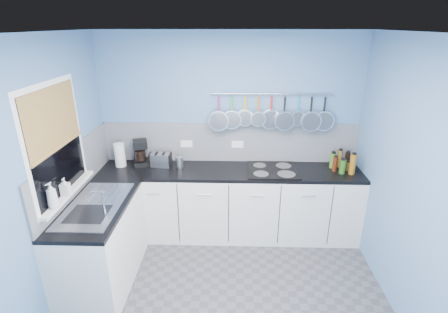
# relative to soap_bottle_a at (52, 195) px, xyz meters

# --- Properties ---
(floor) EXTENTS (3.20, 3.00, 0.02)m
(floor) POSITION_rel_soap_bottle_a_xyz_m (1.53, 0.01, -1.18)
(floor) COLOR #47474C
(floor) RESTS_ON ground
(ceiling) EXTENTS (3.20, 3.00, 0.02)m
(ceiling) POSITION_rel_soap_bottle_a_xyz_m (1.53, 0.01, 1.34)
(ceiling) COLOR white
(ceiling) RESTS_ON ground
(wall_back) EXTENTS (3.20, 0.02, 2.50)m
(wall_back) POSITION_rel_soap_bottle_a_xyz_m (1.53, 1.52, 0.08)
(wall_back) COLOR #537BA8
(wall_back) RESTS_ON ground
(wall_left) EXTENTS (0.02, 3.00, 2.50)m
(wall_left) POSITION_rel_soap_bottle_a_xyz_m (-0.08, 0.01, 0.08)
(wall_left) COLOR #537BA8
(wall_left) RESTS_ON ground
(wall_right) EXTENTS (0.02, 3.00, 2.50)m
(wall_right) POSITION_rel_soap_bottle_a_xyz_m (3.14, 0.01, 0.08)
(wall_right) COLOR #537BA8
(wall_right) RESTS_ON ground
(backsplash_back) EXTENTS (3.20, 0.02, 0.50)m
(backsplash_back) POSITION_rel_soap_bottle_a_xyz_m (1.53, 1.50, -0.02)
(backsplash_back) COLOR #98999D
(backsplash_back) RESTS_ON wall_back
(backsplash_left) EXTENTS (0.02, 1.80, 0.50)m
(backsplash_left) POSITION_rel_soap_bottle_a_xyz_m (-0.06, 0.61, -0.02)
(backsplash_left) COLOR #98999D
(backsplash_left) RESTS_ON wall_left
(cabinet_run_back) EXTENTS (3.20, 0.60, 0.86)m
(cabinet_run_back) POSITION_rel_soap_bottle_a_xyz_m (1.53, 1.21, -0.74)
(cabinet_run_back) COLOR silver
(cabinet_run_back) RESTS_ON ground
(worktop_back) EXTENTS (3.20, 0.60, 0.04)m
(worktop_back) POSITION_rel_soap_bottle_a_xyz_m (1.53, 1.21, -0.29)
(worktop_back) COLOR black
(worktop_back) RESTS_ON cabinet_run_back
(cabinet_run_left) EXTENTS (0.60, 1.20, 0.86)m
(cabinet_run_left) POSITION_rel_soap_bottle_a_xyz_m (0.23, 0.31, -0.74)
(cabinet_run_left) COLOR silver
(cabinet_run_left) RESTS_ON ground
(worktop_left) EXTENTS (0.60, 1.20, 0.04)m
(worktop_left) POSITION_rel_soap_bottle_a_xyz_m (0.23, 0.31, -0.29)
(worktop_left) COLOR black
(worktop_left) RESTS_ON cabinet_run_left
(window_frame) EXTENTS (0.01, 1.00, 1.10)m
(window_frame) POSITION_rel_soap_bottle_a_xyz_m (-0.05, 0.31, 0.38)
(window_frame) COLOR white
(window_frame) RESTS_ON wall_left
(window_glass) EXTENTS (0.01, 0.90, 1.00)m
(window_glass) POSITION_rel_soap_bottle_a_xyz_m (-0.04, 0.31, 0.38)
(window_glass) COLOR black
(window_glass) RESTS_ON wall_left
(bamboo_blind) EXTENTS (0.01, 0.90, 0.55)m
(bamboo_blind) POSITION_rel_soap_bottle_a_xyz_m (-0.03, 0.31, 0.61)
(bamboo_blind) COLOR olive
(bamboo_blind) RESTS_ON wall_left
(window_sill) EXTENTS (0.10, 0.98, 0.03)m
(window_sill) POSITION_rel_soap_bottle_a_xyz_m (-0.02, 0.31, -0.13)
(window_sill) COLOR white
(window_sill) RESTS_ON wall_left
(sink_unit) EXTENTS (0.50, 0.95, 0.01)m
(sink_unit) POSITION_rel_soap_bottle_a_xyz_m (0.23, 0.31, -0.27)
(sink_unit) COLOR silver
(sink_unit) RESTS_ON worktop_left
(mixer_tap) EXTENTS (0.12, 0.08, 0.26)m
(mixer_tap) POSITION_rel_soap_bottle_a_xyz_m (0.39, 0.13, -0.14)
(mixer_tap) COLOR silver
(mixer_tap) RESTS_ON worktop_left
(socket_left) EXTENTS (0.15, 0.01, 0.09)m
(socket_left) POSITION_rel_soap_bottle_a_xyz_m (0.98, 1.48, -0.04)
(socket_left) COLOR white
(socket_left) RESTS_ON backsplash_back
(socket_right) EXTENTS (0.15, 0.01, 0.09)m
(socket_right) POSITION_rel_soap_bottle_a_xyz_m (1.63, 1.48, -0.04)
(socket_right) COLOR white
(socket_right) RESTS_ON backsplash_back
(pot_rail) EXTENTS (1.45, 0.02, 0.02)m
(pot_rail) POSITION_rel_soap_bottle_a_xyz_m (2.03, 1.46, 0.61)
(pot_rail) COLOR silver
(pot_rail) RESTS_ON wall_back
(soap_bottle_a) EXTENTS (0.12, 0.12, 0.24)m
(soap_bottle_a) POSITION_rel_soap_bottle_a_xyz_m (0.00, 0.00, 0.00)
(soap_bottle_a) COLOR white
(soap_bottle_a) RESTS_ON window_sill
(soap_bottle_b) EXTENTS (0.08, 0.08, 0.17)m
(soap_bottle_b) POSITION_rel_soap_bottle_a_xyz_m (0.00, 0.23, -0.03)
(soap_bottle_b) COLOR white
(soap_bottle_b) RESTS_ON window_sill
(paper_towel) EXTENTS (0.16, 0.16, 0.29)m
(paper_towel) POSITION_rel_soap_bottle_a_xyz_m (0.17, 1.28, -0.12)
(paper_towel) COLOR white
(paper_towel) RESTS_ON worktop_back
(coffee_maker) EXTENTS (0.23, 0.24, 0.32)m
(coffee_maker) POSITION_rel_soap_bottle_a_xyz_m (0.42, 1.33, -0.11)
(coffee_maker) COLOR black
(coffee_maker) RESTS_ON worktop_back
(toaster) EXTENTS (0.27, 0.18, 0.16)m
(toaster) POSITION_rel_soap_bottle_a_xyz_m (0.67, 1.30, -0.19)
(toaster) COLOR silver
(toaster) RESTS_ON worktop_back
(canister) EXTENTS (0.10, 0.10, 0.13)m
(canister) POSITION_rel_soap_bottle_a_xyz_m (0.91, 1.27, -0.20)
(canister) COLOR silver
(canister) RESTS_ON worktop_back
(hob) EXTENTS (0.61, 0.54, 0.01)m
(hob) POSITION_rel_soap_bottle_a_xyz_m (2.06, 1.20, -0.26)
(hob) COLOR black
(hob) RESTS_ON worktop_back
(pan_0) EXTENTS (0.25, 0.11, 0.44)m
(pan_0) POSITION_rel_soap_bottle_a_xyz_m (1.40, 1.45, 0.39)
(pan_0) COLOR silver
(pan_0) RESTS_ON pot_rail
(pan_1) EXTENTS (0.24, 0.08, 0.43)m
(pan_1) POSITION_rel_soap_bottle_a_xyz_m (1.55, 1.45, 0.40)
(pan_1) COLOR silver
(pan_1) RESTS_ON pot_rail
(pan_2) EXTENTS (0.20, 0.06, 0.39)m
(pan_2) POSITION_rel_soap_bottle_a_xyz_m (1.71, 1.45, 0.41)
(pan_2) COLOR silver
(pan_2) RESTS_ON pot_rail
(pan_3) EXTENTS (0.19, 0.13, 0.38)m
(pan_3) POSITION_rel_soap_bottle_a_xyz_m (1.87, 1.45, 0.42)
(pan_3) COLOR silver
(pan_3) RESTS_ON pot_rail
(pan_4) EXTENTS (0.24, 0.05, 0.43)m
(pan_4) POSITION_rel_soap_bottle_a_xyz_m (2.03, 1.45, 0.39)
(pan_4) COLOR silver
(pan_4) RESTS_ON pot_rail
(pan_5) EXTENTS (0.24, 0.11, 0.43)m
(pan_5) POSITION_rel_soap_bottle_a_xyz_m (2.19, 1.45, 0.39)
(pan_5) COLOR silver
(pan_5) RESTS_ON pot_rail
(pan_6) EXTENTS (0.19, 0.09, 0.38)m
(pan_6) POSITION_rel_soap_bottle_a_xyz_m (2.35, 1.45, 0.42)
(pan_6) COLOR silver
(pan_6) RESTS_ON pot_rail
(pan_7) EXTENTS (0.25, 0.11, 0.44)m
(pan_7) POSITION_rel_soap_bottle_a_xyz_m (2.51, 1.45, 0.39)
(pan_7) COLOR silver
(pan_7) RESTS_ON pot_rail
(pan_8) EXTENTS (0.25, 0.08, 0.44)m
(pan_8) POSITION_rel_soap_bottle_a_xyz_m (2.67, 1.45, 0.39)
(pan_8) COLOR silver
(pan_8) RESTS_ON pot_rail
(condiment_0) EXTENTS (0.06, 0.06, 0.19)m
(condiment_0) POSITION_rel_soap_bottle_a_xyz_m (2.98, 1.34, -0.17)
(condiment_0) COLOR black
(condiment_0) RESTS_ON worktop_back
(condiment_1) EXTENTS (0.06, 0.06, 0.22)m
(condiment_1) POSITION_rel_soap_bottle_a_xyz_m (2.89, 1.33, -0.16)
(condiment_1) COLOR brown
(condiment_1) RESTS_ON worktop_back
(condiment_2) EXTENTS (0.07, 0.07, 0.19)m
(condiment_2) POSITION_rel_soap_bottle_a_xyz_m (2.80, 1.31, -0.18)
(condiment_2) COLOR #3F721E
(condiment_2) RESTS_ON worktop_back
(condiment_3) EXTENTS (0.06, 0.06, 0.11)m
(condiment_3) POSITION_rel_soap_bottle_a_xyz_m (2.96, 1.23, -0.21)
(condiment_3) COLOR brown
(condiment_3) RESTS_ON worktop_back
(condiment_4) EXTENTS (0.07, 0.07, 0.12)m
(condiment_4) POSITION_rel_soap_bottle_a_xyz_m (2.91, 1.24, -0.21)
(condiment_4) COLOR olive
(condiment_4) RESTS_ON worktop_back
(condiment_5) EXTENTS (0.05, 0.05, 0.18)m
(condiment_5) POSITION_rel_soap_bottle_a_xyz_m (2.80, 1.21, -0.18)
(condiment_5) COLOR #4C190C
(condiment_5) RESTS_ON worktop_back
(condiment_6) EXTENTS (0.07, 0.07, 0.25)m
(condiment_6) POSITION_rel_soap_bottle_a_xyz_m (2.98, 1.13, -0.15)
(condiment_6) COLOR #8C5914
(condiment_6) RESTS_ON worktop_back
(condiment_7) EXTENTS (0.07, 0.07, 0.17)m
(condiment_7) POSITION_rel_soap_bottle_a_xyz_m (2.87, 1.14, -0.18)
(condiment_7) COLOR #265919
(condiment_7) RESTS_ON worktop_back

